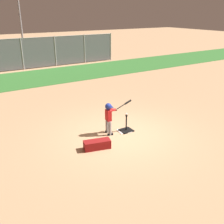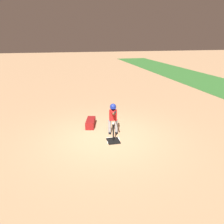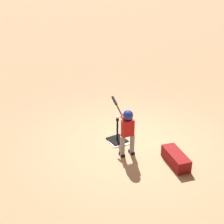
# 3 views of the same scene
# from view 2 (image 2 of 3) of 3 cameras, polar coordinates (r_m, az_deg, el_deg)

# --- Properties ---
(ground_plane) EXTENTS (90.00, 90.00, 0.00)m
(ground_plane) POSITION_cam_2_polar(r_m,az_deg,el_deg) (7.79, -1.55, -6.78)
(ground_plane) COLOR tan
(home_plate) EXTENTS (0.50, 0.50, 0.02)m
(home_plate) POSITION_cam_2_polar(r_m,az_deg,el_deg) (7.60, 0.36, -7.37)
(home_plate) COLOR white
(home_plate) RESTS_ON ground_plane
(batting_tee) EXTENTS (0.45, 0.41, 0.62)m
(batting_tee) POSITION_cam_2_polar(r_m,az_deg,el_deg) (7.51, 0.34, -7.15)
(batting_tee) COLOR black
(batting_tee) RESTS_ON ground_plane
(batter_child) EXTENTS (1.00, 0.37, 1.16)m
(batter_child) POSITION_cam_2_polar(r_m,az_deg,el_deg) (7.85, 0.29, -0.81)
(batter_child) COLOR gray
(batter_child) RESTS_ON ground_plane
(baseball) EXTENTS (0.07, 0.07, 0.07)m
(baseball) POSITION_cam_2_polar(r_m,az_deg,el_deg) (7.27, 0.35, -3.03)
(baseball) COLOR white
(baseball) RESTS_ON batting_tee
(equipment_bag) EXTENTS (0.89, 0.52, 0.28)m
(equipment_bag) POSITION_cam_2_polar(r_m,az_deg,el_deg) (8.76, -5.61, -2.83)
(equipment_bag) COLOR maroon
(equipment_bag) RESTS_ON ground_plane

